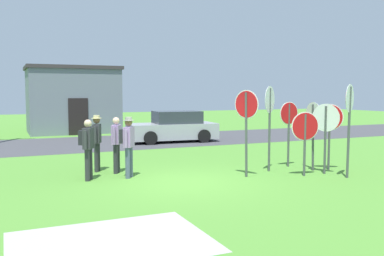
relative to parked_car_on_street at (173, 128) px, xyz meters
The scene contains 17 objects.
ground_plane 9.63m from the parked_car_on_street, 110.00° to the right, with size 80.00×80.00×0.00m, color #518E33.
street_asphalt 3.48m from the parked_car_on_street, 164.06° to the left, with size 60.00×6.40×0.01m, color #424247.
concrete_path 14.16m from the parked_car_on_street, 115.65° to the right, with size 3.20×2.40×0.01m, color #ADAAA3.
building_background 8.25m from the parked_car_on_street, 117.50° to the left, with size 5.37×4.24×3.97m.
parked_car_on_street is the anchor object (origin of this frame).
stop_sign_leaning_left 9.20m from the parked_car_on_street, 98.30° to the right, with size 0.35×0.76×2.50m.
stop_sign_low_front 8.63m from the parked_car_on_street, 91.31° to the right, with size 0.68×0.50×2.63m.
stop_sign_tallest 9.68m from the parked_car_on_street, 83.52° to the right, with size 0.41×0.73×2.10m.
stop_sign_nearest 8.21m from the parked_car_on_street, 84.01° to the right, with size 0.75×0.08×2.13m.
stop_sign_rear_left 9.63m from the parked_car_on_street, 88.12° to the right, with size 0.83×0.20×1.88m.
stop_sign_rear_right 9.30m from the parked_car_on_street, 79.71° to the right, with size 0.71×0.46×2.08m.
stop_sign_leaning_right 9.12m from the parked_car_on_street, 82.99° to the right, with size 0.13×0.85×2.14m.
stop_sign_center_cluster 10.47m from the parked_car_on_street, 83.01° to the right, with size 0.70×0.43×2.67m.
person_holding_notes 8.30m from the parked_car_on_street, 123.42° to the right, with size 0.37×0.51×1.69m.
person_with_sunhat 9.46m from the parked_car_on_street, 125.98° to the right, with size 0.46×0.51×1.69m.
person_in_blue 8.18m from the parked_car_on_street, 128.35° to the right, with size 0.44×0.54×1.74m.
person_on_left 8.94m from the parked_car_on_street, 119.77° to the right, with size 0.47×0.49×1.74m.
Camera 1 is at (-4.37, -10.42, 2.44)m, focal length 39.74 mm.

